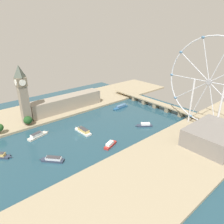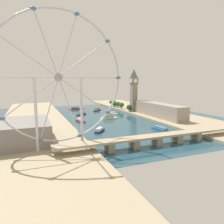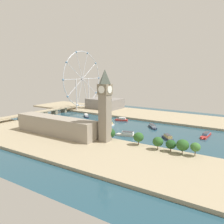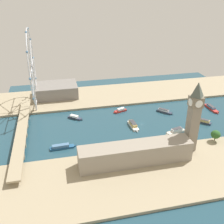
{
  "view_description": "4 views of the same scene",
  "coord_description": "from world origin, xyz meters",
  "px_view_note": "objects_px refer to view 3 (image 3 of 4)",
  "views": [
    {
      "loc": [
        194.57,
        -111.45,
        126.35
      ],
      "look_at": [
        -6.17,
        63.2,
        14.89
      ],
      "focal_mm": 33.33,
      "sensor_mm": 36.0,
      "label": 1
    },
    {
      "loc": [
        108.71,
        311.52,
        59.43
      ],
      "look_at": [
        -18.58,
        -3.32,
        8.31
      ],
      "focal_mm": 32.75,
      "sensor_mm": 36.0,
      "label": 2
    },
    {
      "loc": [
        -288.57,
        -185.18,
        81.95
      ],
      "look_at": [
        4.35,
        13.17,
        20.27
      ],
      "focal_mm": 39.64,
      "sensor_mm": 36.0,
      "label": 3
    },
    {
      "loc": [
        -297.43,
        109.37,
        170.43
      ],
      "look_at": [
        2.99,
        40.78,
        20.0
      ],
      "focal_mm": 42.48,
      "sensor_mm": 36.0,
      "label": 4
    }
  ],
  "objects_px": {
    "tour_boat_1": "(86,116)",
    "tour_boat_6": "(153,126)",
    "ferris_wheel": "(82,79)",
    "tour_boat_2": "(206,135)",
    "tour_boat_5": "(121,119)",
    "clock_tower": "(105,105)",
    "tour_boat_4": "(127,134)",
    "parliament_block": "(56,126)",
    "river_bridge": "(44,112)",
    "tour_boat_3": "(46,121)",
    "tour_boat_7": "(168,137)",
    "riverside_hall": "(105,103)",
    "tour_boat_0": "(107,125)"
  },
  "relations": [
    {
      "from": "parliament_block",
      "to": "ferris_wheel",
      "type": "bearing_deg",
      "value": 31.25
    },
    {
      "from": "tour_boat_4",
      "to": "tour_boat_5",
      "type": "distance_m",
      "value": 91.27
    },
    {
      "from": "ferris_wheel",
      "to": "tour_boat_3",
      "type": "xyz_separation_m",
      "value": [
        -122.93,
        -30.48,
        -59.64
      ]
    },
    {
      "from": "parliament_block",
      "to": "tour_boat_3",
      "type": "distance_m",
      "value": 87.38
    },
    {
      "from": "river_bridge",
      "to": "tour_boat_1",
      "type": "distance_m",
      "value": 75.88
    },
    {
      "from": "river_bridge",
      "to": "clock_tower",
      "type": "bearing_deg",
      "value": -111.7
    },
    {
      "from": "tour_boat_6",
      "to": "clock_tower",
      "type": "bearing_deg",
      "value": -48.62
    },
    {
      "from": "parliament_block",
      "to": "tour_boat_5",
      "type": "relative_size",
      "value": 5.2
    },
    {
      "from": "clock_tower",
      "to": "tour_boat_2",
      "type": "height_order",
      "value": "clock_tower"
    },
    {
      "from": "tour_boat_5",
      "to": "tour_boat_1",
      "type": "bearing_deg",
      "value": -12.23
    },
    {
      "from": "tour_boat_2",
      "to": "tour_boat_4",
      "type": "relative_size",
      "value": 1.16
    },
    {
      "from": "tour_boat_5",
      "to": "tour_boat_6",
      "type": "height_order",
      "value": "tour_boat_5"
    },
    {
      "from": "ferris_wheel",
      "to": "tour_boat_5",
      "type": "height_order",
      "value": "ferris_wheel"
    },
    {
      "from": "riverside_hall",
      "to": "tour_boat_5",
      "type": "distance_m",
      "value": 116.31
    },
    {
      "from": "clock_tower",
      "to": "ferris_wheel",
      "type": "bearing_deg",
      "value": 46.71
    },
    {
      "from": "parliament_block",
      "to": "tour_boat_3",
      "type": "bearing_deg",
      "value": 57.07
    },
    {
      "from": "ferris_wheel",
      "to": "tour_boat_7",
      "type": "bearing_deg",
      "value": -115.16
    },
    {
      "from": "tour_boat_2",
      "to": "tour_boat_6",
      "type": "distance_m",
      "value": 73.67
    },
    {
      "from": "parliament_block",
      "to": "tour_boat_3",
      "type": "xyz_separation_m",
      "value": [
        47.08,
        72.69,
        -11.58
      ]
    },
    {
      "from": "clock_tower",
      "to": "tour_boat_0",
      "type": "bearing_deg",
      "value": 33.43
    },
    {
      "from": "tour_boat_3",
      "to": "tour_boat_5",
      "type": "distance_m",
      "value": 118.23
    },
    {
      "from": "clock_tower",
      "to": "tour_boat_4",
      "type": "height_order",
      "value": "clock_tower"
    },
    {
      "from": "tour_boat_3",
      "to": "tour_boat_7",
      "type": "bearing_deg",
      "value": 3.01
    },
    {
      "from": "tour_boat_0",
      "to": "tour_boat_4",
      "type": "bearing_deg",
      "value": 58.87
    },
    {
      "from": "tour_boat_2",
      "to": "tour_boat_4",
      "type": "height_order",
      "value": "tour_boat_4"
    },
    {
      "from": "tour_boat_1",
      "to": "tour_boat_6",
      "type": "height_order",
      "value": "tour_boat_6"
    },
    {
      "from": "tour_boat_4",
      "to": "parliament_block",
      "type": "bearing_deg",
      "value": 21.68
    },
    {
      "from": "tour_boat_0",
      "to": "tour_boat_6",
      "type": "bearing_deg",
      "value": 116.15
    },
    {
      "from": "riverside_hall",
      "to": "tour_boat_5",
      "type": "bearing_deg",
      "value": -130.99
    },
    {
      "from": "tour_boat_2",
      "to": "parliament_block",
      "type": "bearing_deg",
      "value": -55.99
    },
    {
      "from": "tour_boat_1",
      "to": "tour_boat_7",
      "type": "relative_size",
      "value": 1.02
    },
    {
      "from": "river_bridge",
      "to": "tour_boat_3",
      "type": "bearing_deg",
      "value": -128.69
    },
    {
      "from": "riverside_hall",
      "to": "tour_boat_4",
      "type": "height_order",
      "value": "riverside_hall"
    },
    {
      "from": "riverside_hall",
      "to": "tour_boat_6",
      "type": "height_order",
      "value": "riverside_hall"
    },
    {
      "from": "tour_boat_1",
      "to": "tour_boat_5",
      "type": "distance_m",
      "value": 67.5
    },
    {
      "from": "river_bridge",
      "to": "tour_boat_3",
      "type": "xyz_separation_m",
      "value": [
        -36.77,
        -45.91,
        -4.84
      ]
    },
    {
      "from": "tour_boat_5",
      "to": "tour_boat_7",
      "type": "bearing_deg",
      "value": 131.39
    },
    {
      "from": "ferris_wheel",
      "to": "tour_boat_2",
      "type": "relative_size",
      "value": 3.3
    },
    {
      "from": "clock_tower",
      "to": "ferris_wheel",
      "type": "height_order",
      "value": "ferris_wheel"
    },
    {
      "from": "tour_boat_4",
      "to": "tour_boat_0",
      "type": "bearing_deg",
      "value": -43.37
    },
    {
      "from": "tour_boat_1",
      "to": "tour_boat_3",
      "type": "xyz_separation_m",
      "value": [
        -70.38,
        21.95,
        0.06
      ]
    },
    {
      "from": "parliament_block",
      "to": "tour_boat_6",
      "type": "height_order",
      "value": "parliament_block"
    },
    {
      "from": "river_bridge",
      "to": "tour_boat_7",
      "type": "relative_size",
      "value": 9.32
    },
    {
      "from": "tour_boat_1",
      "to": "parliament_block",
      "type": "bearing_deg",
      "value": -27.98
    },
    {
      "from": "parliament_block",
      "to": "riverside_hall",
      "type": "distance_m",
      "value": 213.05
    },
    {
      "from": "tour_boat_4",
      "to": "tour_boat_7",
      "type": "xyz_separation_m",
      "value": [
        15.43,
        -46.94,
        -0.0
      ]
    },
    {
      "from": "ferris_wheel",
      "to": "tour_boat_2",
      "type": "xyz_separation_m",
      "value": [
        -66.96,
        -255.12,
        -59.76
      ]
    },
    {
      "from": "tour_boat_0",
      "to": "tour_boat_2",
      "type": "bearing_deg",
      "value": 98.77
    },
    {
      "from": "river_bridge",
      "to": "tour_boat_2",
      "type": "bearing_deg",
      "value": -85.94
    },
    {
      "from": "river_bridge",
      "to": "tour_boat_4",
      "type": "xyz_separation_m",
      "value": [
        -32.72,
        -188.72,
        -4.6
      ]
    }
  ]
}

